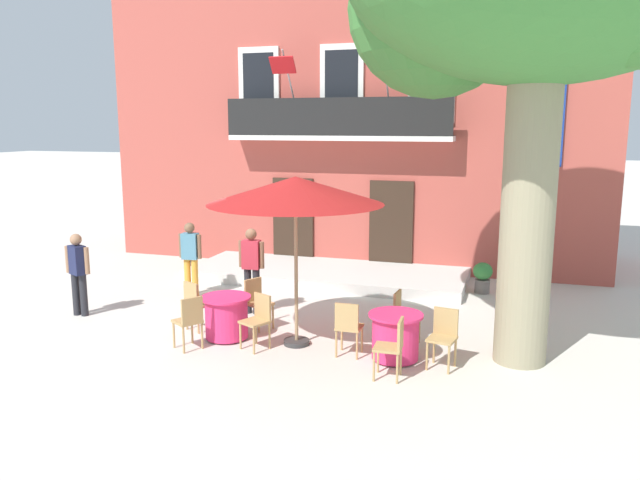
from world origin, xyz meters
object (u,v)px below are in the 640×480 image
cafe_chair_near_tree_3 (196,302)px  ground_planter_left (191,257)px  cafe_chair_near_tree_1 (258,317)px  cafe_chair_near_tree_2 (257,300)px  ground_planter_right (483,276)px  cafe_chair_middle_0 (393,344)px  cafe_chair_middle_1 (443,334)px  pedestrian_near_entrance (190,255)px  cafe_table_near_tree (226,317)px  cafe_chair_near_tree_0 (189,319)px  pedestrian_mid_plaza (252,266)px  cafe_table_middle (395,336)px  cafe_chair_middle_3 (348,325)px  cafe_umbrella (296,191)px  cafe_chair_middle_2 (403,314)px  pedestrian_by_tree (78,270)px

cafe_chair_near_tree_3 → ground_planter_left: (-2.50, 4.26, -0.20)m
cafe_chair_near_tree_3 → cafe_chair_near_tree_1: bearing=-19.3°
cafe_chair_near_tree_2 → ground_planter_left: cafe_chair_near_tree_2 is taller
cafe_chair_near_tree_3 → ground_planter_right: (4.77, 4.19, -0.15)m
cafe_chair_near_tree_3 → cafe_chair_middle_0: bearing=-15.9°
cafe_chair_middle_1 → pedestrian_near_entrance: (-5.68, 2.44, 0.38)m
cafe_table_near_tree → cafe_chair_near_tree_2: cafe_chair_near_tree_2 is taller
cafe_chair_near_tree_0 → ground_planter_left: (-2.87, 5.17, -0.20)m
pedestrian_mid_plaza → cafe_chair_middle_1: bearing=-23.0°
cafe_chair_near_tree_0 → pedestrian_near_entrance: size_ratio=0.57×
ground_planter_left → ground_planter_right: bearing=-0.5°
ground_planter_left → pedestrian_near_entrance: size_ratio=0.37×
cafe_chair_near_tree_1 → ground_planter_left: size_ratio=1.54×
cafe_chair_near_tree_3 → cafe_table_middle: bearing=-5.2°
cafe_table_near_tree → cafe_chair_middle_3: size_ratio=0.95×
cafe_umbrella → pedestrian_near_entrance: cafe_umbrella is taller
cafe_chair_near_tree_1 → cafe_chair_middle_1: bearing=1.8°
cafe_chair_middle_1 → ground_planter_right: 4.61m
pedestrian_near_entrance → cafe_chair_middle_1: bearing=-23.2°
cafe_chair_near_tree_1 → cafe_chair_middle_0: bearing=-13.9°
cafe_chair_middle_2 → pedestrian_mid_plaza: 3.28m
cafe_chair_near_tree_1 → pedestrian_by_tree: (-4.03, 0.62, 0.38)m
cafe_table_middle → pedestrian_mid_plaza: (-3.15, 1.59, 0.57)m
cafe_chair_near_tree_2 → cafe_chair_middle_0: same height
cafe_umbrella → ground_planter_right: cafe_umbrella is taller
cafe_chair_near_tree_3 → pedestrian_near_entrance: (-1.24, 2.04, 0.38)m
cafe_chair_middle_3 → cafe_chair_near_tree_0: bearing=-169.2°
cafe_chair_middle_1 → cafe_chair_middle_0: bearing=-133.4°
ground_planter_left → pedestrian_near_entrance: (1.26, -2.22, 0.57)m
cafe_chair_middle_0 → cafe_umbrella: 2.93m
cafe_chair_near_tree_2 → cafe_table_near_tree: bearing=-111.0°
cafe_chair_near_tree_2 → cafe_chair_middle_0: size_ratio=1.00×
pedestrian_mid_plaza → pedestrian_by_tree: size_ratio=1.05×
cafe_chair_near_tree_2 → cafe_chair_middle_3: bearing=-24.3°
cafe_chair_middle_1 → cafe_table_middle: bearing=175.2°
cafe_table_near_tree → ground_planter_right: cafe_table_near_tree is taller
cafe_chair_middle_2 → ground_planter_right: size_ratio=1.33×
cafe_chair_middle_2 → ground_planter_left: 7.28m
cafe_chair_middle_0 → pedestrian_by_tree: size_ratio=0.56×
cafe_chair_middle_0 → cafe_chair_middle_3: bearing=142.3°
cafe_chair_middle_1 → pedestrian_by_tree: bearing=175.8°
cafe_chair_middle_1 → pedestrian_by_tree: pedestrian_by_tree is taller
cafe_chair_middle_0 → pedestrian_near_entrance: size_ratio=0.57×
cafe_chair_near_tree_2 → cafe_umbrella: (0.99, -0.61, 2.08)m
cafe_chair_middle_3 → pedestrian_mid_plaza: (-2.41, 1.68, 0.43)m
cafe_chair_middle_1 → cafe_chair_middle_2: size_ratio=1.00×
cafe_chair_near_tree_0 → pedestrian_by_tree: 3.18m
cafe_table_middle → cafe_chair_middle_3: (-0.75, -0.09, 0.14)m
cafe_chair_near_tree_0 → pedestrian_mid_plaza: (0.17, 2.17, 0.43)m
cafe_table_middle → cafe_chair_middle_2: (-0.02, 0.75, 0.14)m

